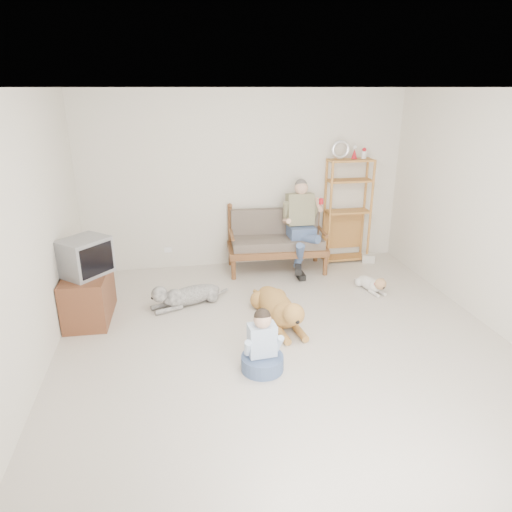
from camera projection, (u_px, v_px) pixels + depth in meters
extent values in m
plane|color=silver|center=(288.00, 351.00, 4.97)|extent=(5.50, 5.50, 0.00)
plane|color=silver|center=(296.00, 87.00, 4.03)|extent=(5.50, 5.50, 0.00)
plane|color=beige|center=(246.00, 180.00, 7.03)|extent=(5.00, 0.00, 5.00)
plane|color=beige|center=(456.00, 421.00, 1.97)|extent=(5.00, 0.00, 5.00)
plane|color=beige|center=(20.00, 249.00, 4.06)|extent=(0.00, 5.50, 5.50)
cube|color=brown|center=(277.00, 249.00, 7.07)|extent=(1.54, 0.80, 0.10)
cube|color=#67594E|center=(277.00, 242.00, 7.03)|extent=(1.42, 0.69, 0.13)
cube|color=#67594E|center=(274.00, 223.00, 7.17)|extent=(1.38, 0.21, 0.45)
cylinder|color=brown|center=(273.00, 209.00, 7.15)|extent=(1.40, 0.14, 0.05)
cylinder|color=brown|center=(235.00, 271.00, 6.74)|extent=(0.07, 0.07, 0.30)
cylinder|color=brown|center=(229.00, 238.00, 7.18)|extent=(0.07, 0.07, 0.95)
cylinder|color=brown|center=(326.00, 265.00, 6.98)|extent=(0.07, 0.07, 0.30)
cylinder|color=brown|center=(315.00, 233.00, 7.42)|extent=(0.07, 0.07, 0.95)
cube|color=#4A5A88|center=(301.00, 232.00, 7.01)|extent=(0.39, 0.37, 0.19)
cube|color=gray|center=(300.00, 209.00, 6.98)|extent=(0.40, 0.28, 0.51)
sphere|color=tan|center=(301.00, 188.00, 6.84)|extent=(0.20, 0.20, 0.20)
sphere|color=#56514C|center=(301.00, 185.00, 6.84)|extent=(0.18, 0.18, 0.18)
cylinder|color=#B3131D|center=(321.00, 201.00, 6.78)|extent=(0.07, 0.07, 0.09)
cube|color=#BE743B|center=(351.00, 160.00, 7.03)|extent=(0.70, 0.28, 0.03)
torus|color=silver|center=(340.00, 150.00, 6.94)|extent=(0.29, 0.05, 0.29)
cone|color=#B3131D|center=(354.00, 154.00, 7.00)|extent=(0.09, 0.09, 0.15)
cylinder|color=#BE743B|center=(330.00, 215.00, 7.13)|extent=(0.04, 0.04, 1.66)
cylinder|color=#BE743B|center=(325.00, 210.00, 7.37)|extent=(0.04, 0.04, 1.66)
cylinder|color=#BE743B|center=(371.00, 212.00, 7.25)|extent=(0.04, 0.04, 1.66)
cylinder|color=#BE743B|center=(364.00, 208.00, 7.49)|extent=(0.04, 0.04, 1.66)
cube|color=white|center=(368.00, 258.00, 7.48)|extent=(0.24, 0.20, 0.13)
cube|color=brown|center=(89.00, 296.00, 5.59)|extent=(0.53, 0.92, 0.60)
cube|color=brown|center=(65.00, 305.00, 5.35)|extent=(0.03, 0.40, 0.50)
cube|color=brown|center=(72.00, 290.00, 5.75)|extent=(0.03, 0.40, 0.50)
cube|color=slate|center=(85.00, 257.00, 5.38)|extent=(0.67, 0.68, 0.44)
cube|color=black|center=(97.00, 260.00, 5.28)|extent=(0.32, 0.35, 0.35)
cube|color=white|center=(168.00, 250.00, 7.17)|extent=(0.12, 0.02, 0.08)
ellipsoid|color=#AF833C|center=(276.00, 306.00, 5.65)|extent=(0.48, 1.05, 0.32)
sphere|color=#AF833C|center=(285.00, 315.00, 5.37)|extent=(0.32, 0.32, 0.32)
sphere|color=#AF833C|center=(294.00, 314.00, 5.09)|extent=(0.25, 0.25, 0.25)
ellipsoid|color=#AF833C|center=(297.00, 321.00, 5.00)|extent=(0.13, 0.19, 0.10)
cylinder|color=#AF833C|center=(263.00, 296.00, 6.13)|extent=(0.23, 0.38, 0.05)
ellipsoid|color=#AF833C|center=(285.00, 314.00, 5.09)|extent=(0.07, 0.09, 0.12)
ellipsoid|color=#AF833C|center=(300.00, 312.00, 5.14)|extent=(0.07, 0.09, 0.12)
ellipsoid|color=silver|center=(192.00, 295.00, 6.03)|extent=(0.85, 0.54, 0.24)
sphere|color=silver|center=(175.00, 298.00, 5.90)|extent=(0.24, 0.24, 0.24)
sphere|color=silver|center=(160.00, 294.00, 5.77)|extent=(0.21, 0.21, 0.21)
ellipsoid|color=silver|center=(153.00, 297.00, 5.73)|extent=(0.17, 0.14, 0.08)
cylinder|color=silver|center=(219.00, 293.00, 6.25)|extent=(0.27, 0.24, 0.04)
ellipsoid|color=silver|center=(159.00, 292.00, 5.84)|extent=(0.08, 0.07, 0.10)
ellipsoid|color=silver|center=(163.00, 296.00, 5.72)|extent=(0.08, 0.07, 0.10)
ellipsoid|color=silver|center=(369.00, 283.00, 6.47)|extent=(0.29, 0.48, 0.17)
sphere|color=silver|center=(375.00, 286.00, 6.35)|extent=(0.17, 0.17, 0.17)
sphere|color=tan|center=(380.00, 284.00, 6.23)|extent=(0.16, 0.16, 0.16)
ellipsoid|color=tan|center=(384.00, 287.00, 6.17)|extent=(0.09, 0.13, 0.06)
cylinder|color=silver|center=(359.00, 281.00, 6.68)|extent=(0.12, 0.16, 0.03)
cone|color=tan|center=(377.00, 281.00, 6.21)|extent=(0.05, 0.05, 0.06)
cone|color=tan|center=(383.00, 280.00, 6.25)|extent=(0.05, 0.05, 0.06)
torus|color=#B3131D|center=(379.00, 284.00, 6.25)|extent=(0.15, 0.15, 0.02)
cylinder|color=#4A5A88|center=(262.00, 363.00, 4.62)|extent=(0.43, 0.43, 0.16)
cube|color=silver|center=(262.00, 340.00, 4.55)|extent=(0.29, 0.20, 0.33)
sphere|color=tan|center=(263.00, 320.00, 4.45)|extent=(0.18, 0.18, 0.18)
sphere|color=black|center=(262.00, 317.00, 4.45)|extent=(0.17, 0.17, 0.17)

